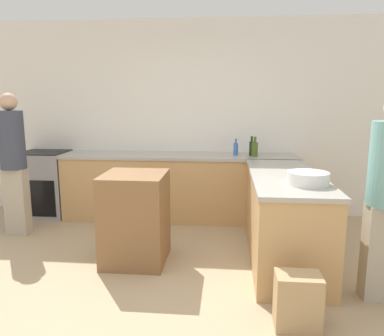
# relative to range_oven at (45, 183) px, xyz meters

# --- Properties ---
(ground_plane) EXTENTS (14.00, 14.00, 0.00)m
(ground_plane) POSITION_rel_range_oven_xyz_m (1.91, -2.18, -0.45)
(ground_plane) COLOR tan
(wall_back) EXTENTS (8.00, 0.06, 2.70)m
(wall_back) POSITION_rel_range_oven_xyz_m (1.91, 0.34, 0.90)
(wall_back) COLOR white
(wall_back) RESTS_ON ground_plane
(counter_back) EXTENTS (3.15, 0.64, 0.89)m
(counter_back) POSITION_rel_range_oven_xyz_m (1.91, 0.00, -0.00)
(counter_back) COLOR tan
(counter_back) RESTS_ON ground_plane
(counter_peninsula) EXTENTS (0.69, 1.85, 0.89)m
(counter_peninsula) POSITION_rel_range_oven_xyz_m (3.14, -1.22, -0.00)
(counter_peninsula) COLOR tan
(counter_peninsula) RESTS_ON ground_plane
(range_oven) EXTENTS (0.67, 0.62, 0.90)m
(range_oven) POSITION_rel_range_oven_xyz_m (0.00, 0.00, 0.00)
(range_oven) COLOR #99999E
(range_oven) RESTS_ON ground_plane
(island_table) EXTENTS (0.61, 0.64, 0.90)m
(island_table) POSITION_rel_range_oven_xyz_m (1.65, -1.41, 0.00)
(island_table) COLOR brown
(island_table) RESTS_ON ground_plane
(mixing_bowl) EXTENTS (0.36, 0.36, 0.11)m
(mixing_bowl) POSITION_rel_range_oven_xyz_m (3.27, -1.67, 0.50)
(mixing_bowl) COLOR white
(mixing_bowl) RESTS_ON counter_peninsula
(wine_bottle_dark) EXTENTS (0.06, 0.06, 0.26)m
(wine_bottle_dark) POSITION_rel_range_oven_xyz_m (2.88, -0.01, 0.54)
(wine_bottle_dark) COLOR black
(wine_bottle_dark) RESTS_ON counter_back
(water_bottle_blue) EXTENTS (0.06, 0.06, 0.22)m
(water_bottle_blue) POSITION_rel_range_oven_xyz_m (2.67, 0.01, 0.53)
(water_bottle_blue) COLOR #386BB7
(water_bottle_blue) RESTS_ON counter_back
(olive_oil_bottle) EXTENTS (0.08, 0.08, 0.26)m
(olive_oil_bottle) POSITION_rel_range_oven_xyz_m (2.91, -0.09, 0.54)
(olive_oil_bottle) COLOR #475B1E
(olive_oil_bottle) RESTS_ON counter_back
(person_by_range) EXTENTS (0.29, 0.29, 1.70)m
(person_by_range) POSITION_rel_range_oven_xyz_m (0.04, -0.80, 0.48)
(person_by_range) COLOR #ADA38E
(person_by_range) RESTS_ON ground_plane
(paper_bag) EXTENTS (0.32, 0.22, 0.41)m
(paper_bag) POSITION_rel_range_oven_xyz_m (3.08, -2.43, -0.25)
(paper_bag) COLOR tan
(paper_bag) RESTS_ON ground_plane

